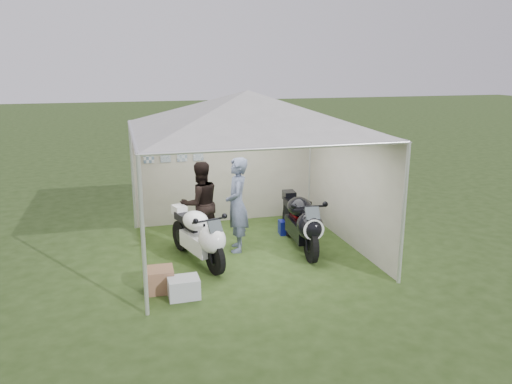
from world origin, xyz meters
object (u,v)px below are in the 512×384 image
person_dark_jacket (200,204)px  canopy_tent (247,114)px  paddock_stand (288,227)px  equipment_box (297,212)px  crate_0 (184,288)px  motorcycle_black (302,221)px  motorcycle_white (200,235)px  crate_1 (160,280)px  person_blue_jacket (237,205)px

person_dark_jacket → canopy_tent: bearing=129.3°
paddock_stand → equipment_box: (0.44, 0.66, 0.10)m
crate_0 → motorcycle_black: bearing=30.0°
paddock_stand → crate_0: size_ratio=0.83×
motorcycle_white → paddock_stand: bearing=11.1°
motorcycle_black → equipment_box: (0.50, 1.61, -0.32)m
canopy_tent → paddock_stand: bearing=34.1°
paddock_stand → person_dark_jacket: bearing=-176.8°
motorcycle_black → crate_1: motorcycle_black is taller
motorcycle_black → person_blue_jacket: size_ratio=1.17×
motorcycle_black → person_dark_jacket: 1.99m
crate_0 → equipment_box: bearing=45.8°
paddock_stand → crate_1: size_ratio=0.96×
equipment_box → crate_0: equipment_box is taller
motorcycle_black → crate_1: (-2.74, -1.07, -0.39)m
paddock_stand → person_dark_jacket: (-1.85, -0.10, 0.68)m
motorcycle_white → equipment_box: (2.46, 1.74, -0.28)m
motorcycle_white → crate_1: 1.27m
canopy_tent → person_blue_jacket: canopy_tent is taller
crate_1 → motorcycle_black: bearing=21.4°
person_dark_jacket → crate_0: person_dark_jacket is taller
person_blue_jacket → crate_0: 2.25m
crate_1 → person_blue_jacket: bearing=41.8°
person_blue_jacket → person_dark_jacket: bearing=-118.6°
crate_1 → motorcycle_white: bearing=50.3°
motorcycle_white → paddock_stand: (2.02, 1.08, -0.38)m
motorcycle_black → equipment_box: motorcycle_black is taller
motorcycle_black → paddock_stand: 1.04m
equipment_box → person_blue_jacket: bearing=-142.7°
motorcycle_white → equipment_box: 3.03m
crate_0 → crate_1: size_ratio=1.15×
paddock_stand → person_dark_jacket: size_ratio=0.24×
motorcycle_white → crate_0: 1.40m
canopy_tent → crate_1: size_ratio=13.86×
person_dark_jacket → crate_0: bearing=61.0°
person_dark_jacket → person_blue_jacket: person_blue_jacket is taller
motorcycle_black → crate_1: 2.97m
motorcycle_black → crate_0: size_ratio=4.45×
canopy_tent → equipment_box: 3.09m
canopy_tent → equipment_box: size_ratio=11.42×
motorcycle_black → person_dark_jacket: size_ratio=1.26×
equipment_box → crate_1: 4.20m
canopy_tent → motorcycle_white: bearing=-159.5°
canopy_tent → crate_1: 3.24m
canopy_tent → crate_0: canopy_tent is taller
person_blue_jacket → motorcycle_white: bearing=-48.3°
person_blue_jacket → crate_0: (-1.25, -1.73, -0.74)m
crate_0 → crate_1: bearing=134.5°
motorcycle_white → motorcycle_black: (1.96, 0.13, 0.04)m
person_dark_jacket → crate_0: size_ratio=3.52×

